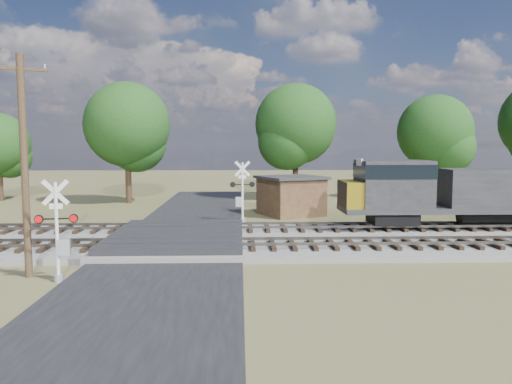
{
  "coord_description": "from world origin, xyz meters",
  "views": [
    {
      "loc": [
        3.38,
        -26.43,
        5.32
      ],
      "look_at": [
        4.3,
        2.0,
        2.65
      ],
      "focal_mm": 35.0,
      "sensor_mm": 36.0,
      "label": 1
    }
  ],
  "objects_px": {
    "crossing_signal_far": "(241,197)",
    "utility_pole": "(24,161)",
    "equipment_shed": "(291,195)",
    "crossing_signal_near": "(59,239)"
  },
  "relations": [
    {
      "from": "crossing_signal_far",
      "to": "utility_pole",
      "type": "bearing_deg",
      "value": 51.92
    },
    {
      "from": "crossing_signal_far",
      "to": "utility_pole",
      "type": "height_order",
      "value": "utility_pole"
    },
    {
      "from": "crossing_signal_far",
      "to": "utility_pole",
      "type": "xyz_separation_m",
      "value": [
        -8.64,
        -13.97,
        2.94
      ]
    },
    {
      "from": "utility_pole",
      "to": "equipment_shed",
      "type": "relative_size",
      "value": 1.54
    },
    {
      "from": "crossing_signal_near",
      "to": "crossing_signal_far",
      "type": "bearing_deg",
      "value": 53.67
    },
    {
      "from": "crossing_signal_near",
      "to": "equipment_shed",
      "type": "xyz_separation_m",
      "value": [
        10.91,
        18.37,
        -0.16
      ]
    },
    {
      "from": "crossing_signal_near",
      "to": "utility_pole",
      "type": "xyz_separation_m",
      "value": [
        -1.54,
        0.75,
        3.03
      ]
    },
    {
      "from": "utility_pole",
      "to": "equipment_shed",
      "type": "distance_m",
      "value": 21.81
    },
    {
      "from": "crossing_signal_near",
      "to": "equipment_shed",
      "type": "height_order",
      "value": "crossing_signal_near"
    },
    {
      "from": "crossing_signal_near",
      "to": "crossing_signal_far",
      "type": "height_order",
      "value": "crossing_signal_far"
    }
  ]
}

